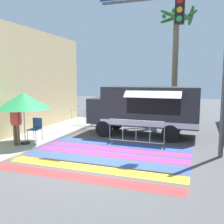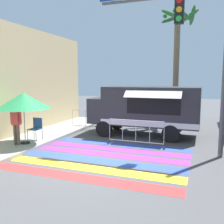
{
  "view_description": "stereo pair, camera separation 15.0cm",
  "coord_description": "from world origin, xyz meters",
  "px_view_note": "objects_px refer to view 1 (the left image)",
  "views": [
    {
      "loc": [
        3.37,
        -7.3,
        2.74
      ],
      "look_at": [
        -0.25,
        2.93,
        1.31
      ],
      "focal_mm": 40.0,
      "sensor_mm": 36.0,
      "label": 1
    },
    {
      "loc": [
        3.51,
        -7.25,
        2.74
      ],
      "look_at": [
        -0.25,
        2.93,
        1.31
      ],
      "focal_mm": 40.0,
      "sensor_mm": 36.0,
      "label": 2
    }
  ],
  "objects_px": {
    "barricade_front": "(136,133)",
    "palm_tree": "(176,44)",
    "food_truck": "(143,107)",
    "patio_umbrella": "(23,101)",
    "vendor_person": "(16,121)",
    "barricade_side": "(85,120)",
    "traffic_signal_pole": "(198,38)",
    "folding_chair": "(36,127)"
  },
  "relations": [
    {
      "from": "palm_tree",
      "to": "barricade_side",
      "type": "bearing_deg",
      "value": -145.14
    },
    {
      "from": "vendor_person",
      "to": "food_truck",
      "type": "bearing_deg",
      "value": 28.73
    },
    {
      "from": "barricade_front",
      "to": "patio_umbrella",
      "type": "bearing_deg",
      "value": -158.5
    },
    {
      "from": "palm_tree",
      "to": "food_truck",
      "type": "bearing_deg",
      "value": -108.91
    },
    {
      "from": "food_truck",
      "to": "patio_umbrella",
      "type": "relative_size",
      "value": 2.46
    },
    {
      "from": "folding_chair",
      "to": "barricade_front",
      "type": "relative_size",
      "value": 0.41
    },
    {
      "from": "folding_chair",
      "to": "barricade_side",
      "type": "height_order",
      "value": "barricade_side"
    },
    {
      "from": "food_truck",
      "to": "barricade_side",
      "type": "height_order",
      "value": "food_truck"
    },
    {
      "from": "barricade_front",
      "to": "palm_tree",
      "type": "relative_size",
      "value": 0.34
    },
    {
      "from": "food_truck",
      "to": "palm_tree",
      "type": "height_order",
      "value": "palm_tree"
    },
    {
      "from": "folding_chair",
      "to": "palm_tree",
      "type": "distance_m",
      "value": 9.21
    },
    {
      "from": "traffic_signal_pole",
      "to": "palm_tree",
      "type": "distance_m",
      "value": 6.07
    },
    {
      "from": "folding_chair",
      "to": "barricade_front",
      "type": "bearing_deg",
      "value": 30.53
    },
    {
      "from": "food_truck",
      "to": "vendor_person",
      "type": "distance_m",
      "value": 5.83
    },
    {
      "from": "food_truck",
      "to": "barricade_side",
      "type": "relative_size",
      "value": 3.17
    },
    {
      "from": "barricade_front",
      "to": "barricade_side",
      "type": "height_order",
      "value": "same"
    },
    {
      "from": "food_truck",
      "to": "folding_chair",
      "type": "xyz_separation_m",
      "value": [
        -3.97,
        -3.09,
        -0.69
      ]
    },
    {
      "from": "barricade_front",
      "to": "palm_tree",
      "type": "bearing_deg",
      "value": 80.04
    },
    {
      "from": "patio_umbrella",
      "to": "vendor_person",
      "type": "relative_size",
      "value": 1.24
    },
    {
      "from": "vendor_person",
      "to": "traffic_signal_pole",
      "type": "bearing_deg",
      "value": -2.27
    },
    {
      "from": "barricade_side",
      "to": "palm_tree",
      "type": "height_order",
      "value": "palm_tree"
    },
    {
      "from": "folding_chair",
      "to": "barricade_side",
      "type": "xyz_separation_m",
      "value": [
        0.69,
        3.39,
        -0.19
      ]
    },
    {
      "from": "food_truck",
      "to": "vendor_person",
      "type": "xyz_separation_m",
      "value": [
        -4.18,
        -4.05,
        -0.28
      ]
    },
    {
      "from": "patio_umbrella",
      "to": "folding_chair",
      "type": "relative_size",
      "value": 2.25
    },
    {
      "from": "food_truck",
      "to": "traffic_signal_pole",
      "type": "xyz_separation_m",
      "value": [
        2.46,
        -2.51,
        2.75
      ]
    },
    {
      "from": "food_truck",
      "to": "patio_umbrella",
      "type": "distance_m",
      "value": 5.52
    },
    {
      "from": "barricade_side",
      "to": "palm_tree",
      "type": "distance_m",
      "value": 6.88
    },
    {
      "from": "food_truck",
      "to": "barricade_front",
      "type": "bearing_deg",
      "value": -84.81
    },
    {
      "from": "vendor_person",
      "to": "barricade_front",
      "type": "distance_m",
      "value": 4.81
    },
    {
      "from": "barricade_front",
      "to": "palm_tree",
      "type": "xyz_separation_m",
      "value": [
        0.97,
        5.51,
        4.23
      ]
    },
    {
      "from": "vendor_person",
      "to": "barricade_front",
      "type": "xyz_separation_m",
      "value": [
        4.37,
        1.93,
        -0.57
      ]
    },
    {
      "from": "folding_chair",
      "to": "vendor_person",
      "type": "distance_m",
      "value": 1.06
    },
    {
      "from": "food_truck",
      "to": "palm_tree",
      "type": "xyz_separation_m",
      "value": [
        1.16,
        3.39,
        3.38
      ]
    },
    {
      "from": "food_truck",
      "to": "patio_umbrella",
      "type": "height_order",
      "value": "food_truck"
    },
    {
      "from": "vendor_person",
      "to": "palm_tree",
      "type": "relative_size",
      "value": 0.25
    },
    {
      "from": "patio_umbrella",
      "to": "barricade_side",
      "type": "xyz_separation_m",
      "value": [
        0.72,
        4.07,
        -1.36
      ]
    },
    {
      "from": "food_truck",
      "to": "vendor_person",
      "type": "relative_size",
      "value": 3.05
    },
    {
      "from": "vendor_person",
      "to": "barricade_front",
      "type": "height_order",
      "value": "vendor_person"
    },
    {
      "from": "patio_umbrella",
      "to": "barricade_side",
      "type": "relative_size",
      "value": 1.29
    },
    {
      "from": "vendor_person",
      "to": "barricade_side",
      "type": "height_order",
      "value": "vendor_person"
    },
    {
      "from": "traffic_signal_pole",
      "to": "barricade_side",
      "type": "bearing_deg",
      "value": 153.96
    },
    {
      "from": "barricade_front",
      "to": "palm_tree",
      "type": "height_order",
      "value": "palm_tree"
    }
  ]
}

